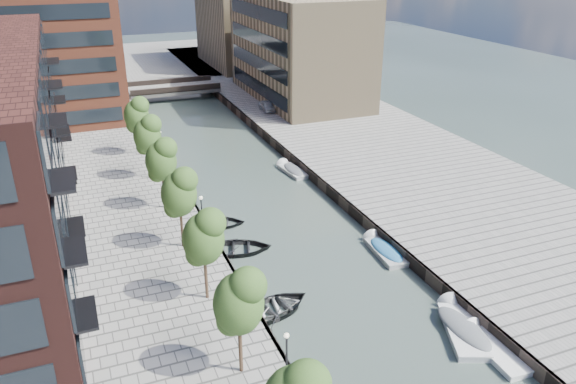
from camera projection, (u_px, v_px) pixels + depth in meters
water at (236, 171)px, 56.60m from camera, size 300.00×300.00×0.00m
quay_right at (375, 147)px, 61.83m from camera, size 20.00×140.00×1.00m
quay_wall_left at (176, 175)px, 54.33m from camera, size 0.25×140.00×1.00m
quay_wall_right at (292, 159)px, 58.47m from camera, size 0.25×140.00×1.00m
far_closure at (145, 61)px, 107.38m from camera, size 80.00×40.00×1.00m
tan_block_near at (299, 47)px, 77.49m from camera, size 12.00×25.00×14.00m
tan_block_far at (242, 19)px, 99.18m from camera, size 12.00×20.00×16.00m
bridge at (173, 89)px, 83.23m from camera, size 13.00×6.00×1.30m
tree_1 at (238, 300)px, 26.93m from camera, size 2.50×2.50×5.95m
tree_2 at (203, 236)px, 32.88m from camera, size 2.50×2.50×5.95m
tree_3 at (179, 191)px, 38.83m from camera, size 2.50×2.50×5.95m
tree_4 at (161, 158)px, 44.77m from camera, size 2.50×2.50×5.95m
tree_5 at (147, 133)px, 50.72m from camera, size 2.50×2.50×5.95m
tree_6 at (136, 114)px, 56.67m from camera, size 2.50×2.50×5.95m
lamp_0 at (287, 362)px, 25.55m from camera, size 0.24×0.24×4.12m
lamp_1 at (202, 217)px, 39.14m from camera, size 0.24×0.24×4.12m
lamp_2 at (161, 147)px, 52.74m from camera, size 0.24×0.24×4.12m
sloop_0 at (274, 313)px, 34.84m from camera, size 5.91×4.88×1.06m
sloop_1 at (238, 252)px, 41.73m from camera, size 5.93×4.93×1.06m
sloop_3 at (265, 312)px, 34.91m from camera, size 4.84×3.61×0.96m
sloop_4 at (218, 225)px, 45.66m from camera, size 5.17×4.40×0.91m
motorboat_1 at (461, 326)px, 33.24m from camera, size 3.79×5.73×1.81m
motorboat_2 at (490, 347)px, 31.72m from camera, size 1.77×4.60×1.51m
motorboat_3 at (383, 250)px, 41.65m from camera, size 1.96×4.80×1.56m
motorboat_4 at (291, 170)px, 56.39m from camera, size 2.02×4.60×1.49m
car at (267, 106)px, 73.38m from camera, size 1.61×3.79×1.28m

